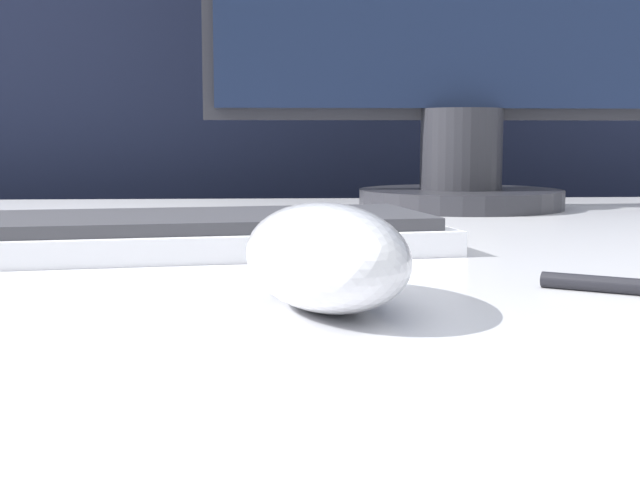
{
  "coord_description": "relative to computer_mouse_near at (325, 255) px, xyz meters",
  "views": [
    {
      "loc": [
        0.01,
        -0.52,
        0.83
      ],
      "look_at": [
        0.03,
        -0.1,
        0.79
      ],
      "focal_mm": 50.0,
      "sensor_mm": 36.0,
      "label": 1
    }
  ],
  "objects": [
    {
      "name": "computer_mouse_near",
      "position": [
        0.0,
        0.0,
        0.0
      ],
      "size": [
        0.09,
        0.14,
        0.05
      ],
      "rotation": [
        0.0,
        0.0,
        0.16
      ],
      "color": "silver",
      "rests_on": "desk"
    },
    {
      "name": "partition_panel",
      "position": [
        -0.03,
        0.84,
        -0.16
      ],
      "size": [
        5.0,
        0.03,
        1.24
      ],
      "color": "black",
      "rests_on": "ground_plane"
    },
    {
      "name": "keyboard",
      "position": [
        -0.1,
        0.2,
        -0.01
      ],
      "size": [
        0.4,
        0.2,
        0.02
      ],
      "rotation": [
        0.0,
        0.0,
        0.16
      ],
      "color": "white",
      "rests_on": "desk"
    }
  ]
}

